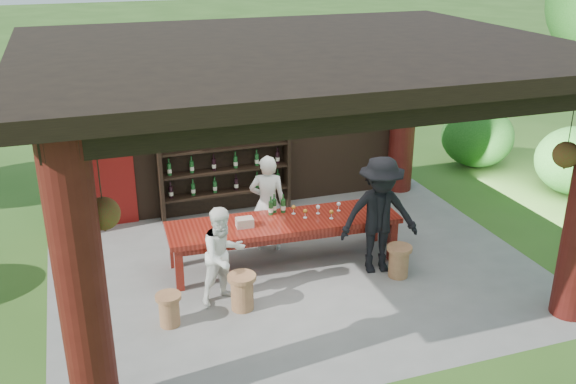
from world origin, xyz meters
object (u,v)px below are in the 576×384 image
object	(u,v)px
stool_near_right	(399,260)
napkin_basket	(245,222)
guest_woman	(223,255)
guest_man	(380,215)
stool_near_left	(242,291)
tasting_table	(284,227)
host	(268,203)
stool_far_left	(169,309)
wine_shelf	(225,160)

from	to	relation	value
stool_near_right	napkin_basket	size ratio (longest dim) A/B	1.94
guest_woman	guest_man	bearing A→B (deg)	-17.23
stool_near_left	napkin_basket	world-z (taller)	napkin_basket
tasting_table	host	distance (m)	0.62
host	guest_woman	xyz separation A→B (m)	(-1.07, -1.37, -0.10)
stool_near_right	guest_woman	world-z (taller)	guest_woman
host	tasting_table	bearing A→B (deg)	117.24
stool_far_left	stool_near_right	bearing A→B (deg)	3.08
guest_woman	napkin_basket	bearing A→B (deg)	35.86
napkin_basket	wine_shelf	bearing A→B (deg)	83.83
wine_shelf	stool_near_right	size ratio (longest dim) A/B	4.81
tasting_table	guest_woman	bearing A→B (deg)	-145.94
host	napkin_basket	xyz separation A→B (m)	(-0.56, -0.62, 0.01)
wine_shelf	stool_near_left	world-z (taller)	wine_shelf
wine_shelf	host	xyz separation A→B (m)	(0.32, -1.61, -0.26)
stool_near_left	guest_woman	distance (m)	0.56
stool_near_right	stool_far_left	size ratio (longest dim) A/B	1.10
stool_near_left	stool_far_left	world-z (taller)	stool_near_left
stool_near_right	guest_man	bearing A→B (deg)	127.82
stool_far_left	host	xyz separation A→B (m)	(1.92, 1.75, 0.57)
tasting_table	host	size ratio (longest dim) A/B	2.26
wine_shelf	guest_woman	distance (m)	3.10
tasting_table	napkin_basket	world-z (taller)	napkin_basket
guest_woman	napkin_basket	world-z (taller)	guest_woman
stool_far_left	guest_woman	bearing A→B (deg)	23.84
tasting_table	guest_man	bearing A→B (deg)	-27.60
tasting_table	wine_shelf	bearing A→B (deg)	100.25
stool_near_left	stool_far_left	xyz separation A→B (m)	(-1.03, -0.07, -0.04)
wine_shelf	stool_near_left	size ratio (longest dim) A/B	4.61
stool_near_left	napkin_basket	bearing A→B (deg)	72.17
guest_woman	napkin_basket	size ratio (longest dim) A/B	5.51
tasting_table	stool_near_left	bearing A→B (deg)	-132.08
tasting_table	stool_near_left	world-z (taller)	tasting_table
stool_near_left	tasting_table	bearing A→B (deg)	47.92
tasting_table	guest_man	size ratio (longest dim) A/B	1.98
tasting_table	stool_near_right	bearing A→B (deg)	-32.39
stool_near_left	guest_man	bearing A→B (deg)	10.00
host	guest_man	size ratio (longest dim) A/B	0.88
host	guest_man	bearing A→B (deg)	156.88
tasting_table	stool_far_left	distance (m)	2.35
stool_near_right	tasting_table	bearing A→B (deg)	147.61
stool_near_left	host	xyz separation A→B (m)	(0.90, 1.67, 0.54)
wine_shelf	tasting_table	size ratio (longest dim) A/B	0.66
wine_shelf	guest_man	distance (m)	3.35
stool_near_right	guest_woman	size ratio (longest dim) A/B	0.35
napkin_basket	host	bearing A→B (deg)	48.15
stool_far_left	host	distance (m)	2.66
wine_shelf	stool_far_left	xyz separation A→B (m)	(-1.61, -3.36, -0.83)
tasting_table	napkin_basket	xyz separation A→B (m)	(-0.64, -0.03, 0.18)
stool_far_left	guest_woman	distance (m)	1.04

